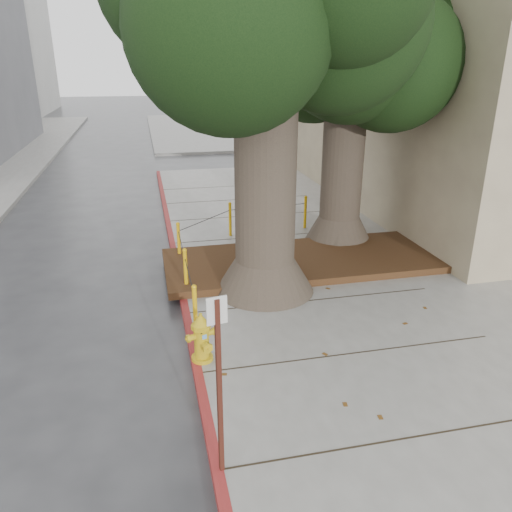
{
  "coord_description": "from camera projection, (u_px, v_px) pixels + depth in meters",
  "views": [
    {
      "loc": [
        -2.55,
        -6.51,
        4.61
      ],
      "look_at": [
        -0.59,
        2.25,
        1.1
      ],
      "focal_mm": 35.0,
      "sensor_mm": 36.0,
      "label": 1
    }
  ],
  "objects": [
    {
      "name": "curb_red",
      "position": [
        184.0,
        305.0,
        9.95
      ],
      "size": [
        0.14,
        26.0,
        0.16
      ],
      "primitive_type": "cube",
      "color": "maroon",
      "rests_on": "ground"
    },
    {
      "name": "tree_far",
      "position": [
        362.0,
        43.0,
        11.66
      ],
      "size": [
        4.5,
        3.8,
        7.17
      ],
      "color": "#4C3F33",
      "rests_on": "sidewalk_main"
    },
    {
      "name": "building_side_white",
      "position": [
        420.0,
        63.0,
        33.36
      ],
      "size": [
        10.0,
        10.0,
        9.0
      ],
      "primitive_type": "cube",
      "color": "silver",
      "rests_on": "ground"
    },
    {
      "name": "ground",
      "position": [
        321.0,
        365.0,
        8.11
      ],
      "size": [
        140.0,
        140.0,
        0.0
      ],
      "primitive_type": "plane",
      "color": "#28282B",
      "rests_on": "ground"
    },
    {
      "name": "car_red",
      "position": [
        342.0,
        148.0,
        25.06
      ],
      "size": [
        3.3,
        1.41,
        1.06
      ],
      "primitive_type": "imported",
      "rotation": [
        0.0,
        0.0,
        1.66
      ],
      "color": "maroon",
      "rests_on": "ground"
    },
    {
      "name": "bollard_ring",
      "position": [
        225.0,
        242.0,
        11.67
      ],
      "size": [
        3.79,
        5.39,
        0.95
      ],
      "color": "#DBA00C",
      "rests_on": "sidewalk_main"
    },
    {
      "name": "building_side_grey",
      "position": [
        452.0,
        42.0,
        39.49
      ],
      "size": [
        12.0,
        14.0,
        12.0
      ],
      "primitive_type": "cube",
      "color": "slate",
      "rests_on": "ground"
    },
    {
      "name": "tree_near",
      "position": [
        283.0,
        14.0,
        8.72
      ],
      "size": [
        4.5,
        3.8,
        7.68
      ],
      "color": "#4C3F33",
      "rests_on": "sidewalk_main"
    },
    {
      "name": "sidewalk_far",
      "position": [
        261.0,
        128.0,
        36.57
      ],
      "size": [
        16.0,
        20.0,
        0.15
      ],
      "primitive_type": "cube",
      "color": "slate",
      "rests_on": "ground"
    },
    {
      "name": "signpost",
      "position": [
        219.0,
        378.0,
        5.39
      ],
      "size": [
        0.22,
        0.06,
        2.24
      ],
      "rotation": [
        0.0,
        0.0,
        0.18
      ],
      "color": "#471911",
      "rests_on": "sidewalk_main"
    },
    {
      "name": "planter_bed",
      "position": [
        302.0,
        261.0,
        11.76
      ],
      "size": [
        6.4,
        2.6,
        0.16
      ],
      "primitive_type": "cube",
      "color": "black",
      "rests_on": "sidewalk_main"
    },
    {
      "name": "car_silver",
      "position": [
        323.0,
        144.0,
        25.51
      ],
      "size": [
        3.98,
        1.82,
        1.33
      ],
      "primitive_type": "imported",
      "rotation": [
        0.0,
        0.0,
        1.64
      ],
      "color": "#AFAFB5",
      "rests_on": "ground"
    },
    {
      "name": "fire_hydrant",
      "position": [
        202.0,
        338.0,
        7.85
      ],
      "size": [
        0.44,
        0.44,
        0.83
      ],
      "rotation": [
        0.0,
        0.0,
        0.32
      ],
      "color": "gold",
      "rests_on": "sidewalk_main"
    }
  ]
}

